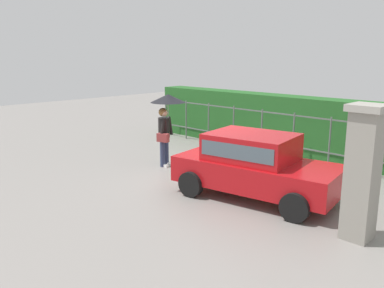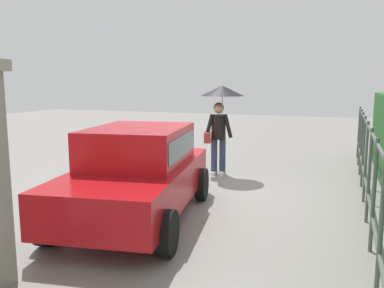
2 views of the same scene
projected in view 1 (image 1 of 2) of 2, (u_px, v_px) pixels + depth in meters
name	position (u px, v px, depth m)	size (l,w,h in m)	color
ground_plane	(217.00, 178.00, 10.71)	(40.00, 40.00, 0.00)	gray
car	(255.00, 163.00, 9.16)	(3.93, 2.36, 1.48)	#B71116
pedestrian	(166.00, 112.00, 11.57)	(1.01, 1.01, 2.12)	#2D3856
gate_pillar	(363.00, 172.00, 6.95)	(0.60, 0.60, 2.42)	gray
fence_section	(293.00, 135.00, 12.31)	(11.85, 0.05, 1.50)	#59605B
hedge_row	(308.00, 127.00, 12.86)	(12.80, 0.90, 1.90)	#235B23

